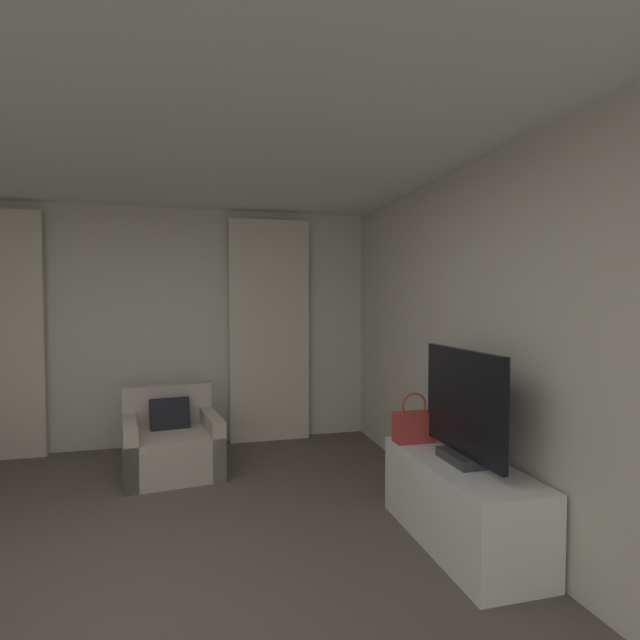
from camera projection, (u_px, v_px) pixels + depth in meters
ground_plane at (86, 619)px, 2.48m from camera, size 12.00×12.00×0.00m
wall_window at (142, 327)px, 5.36m from camera, size 5.12×0.06×2.60m
wall_right at (525, 349)px, 3.06m from camera, size 0.06×6.12×2.60m
ceiling at (75, 87)px, 2.37m from camera, size 5.12×6.12×0.06m
curtain_right_panel at (270, 331)px, 5.58m from camera, size 0.90×0.06×2.50m
armchair at (171, 444)px, 4.59m from camera, size 0.95×0.96×0.76m
tv_console at (460, 502)px, 3.24m from camera, size 0.52×1.31×0.55m
tv_flatscreen at (463, 410)px, 3.18m from camera, size 0.20×0.90×0.73m
handbag_primary at (414, 426)px, 3.65m from camera, size 0.30×0.14×0.37m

